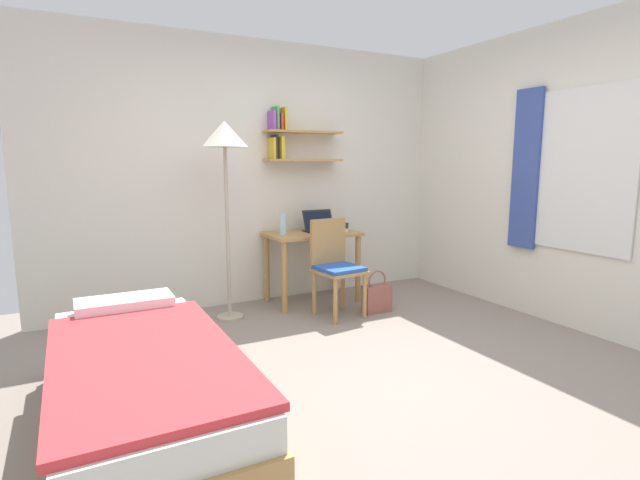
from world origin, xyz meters
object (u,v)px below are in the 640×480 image
(bed, at_px, (144,387))
(book_stack, at_px, (335,227))
(water_bottle, at_px, (283,224))
(handbag, at_px, (377,298))
(standing_lamp, at_px, (225,145))
(desk, at_px, (312,247))
(laptop, at_px, (320,226))
(desk_chair, at_px, (335,264))

(bed, xyz_separation_m, book_stack, (2.15, 1.74, 0.52))
(water_bottle, distance_m, handbag, 1.15)
(water_bottle, xyz_separation_m, handbag, (0.70, -0.61, -0.68))
(book_stack, distance_m, handbag, 0.88)
(bed, distance_m, standing_lamp, 2.30)
(desk, bearing_deg, laptop, 21.95)
(handbag, bearing_deg, desk, 121.49)
(laptop, bearing_deg, book_stack, -20.26)
(desk, bearing_deg, standing_lamp, -171.17)
(desk_chair, bearing_deg, laptop, 77.49)
(standing_lamp, xyz_separation_m, handbag, (1.30, -0.48, -1.42))
(water_bottle, bearing_deg, bed, -131.93)
(standing_lamp, height_order, laptop, standing_lamp)
(desk, bearing_deg, handbag, -58.51)
(desk, distance_m, laptop, 0.23)
(desk_chair, bearing_deg, water_bottle, 122.73)
(bed, xyz_separation_m, handbag, (2.26, 1.13, -0.10))
(desk_chair, distance_m, water_bottle, 0.67)
(standing_lamp, height_order, handbag, standing_lamp)
(laptop, distance_m, water_bottle, 0.44)
(book_stack, bearing_deg, desk_chair, -119.06)
(desk, relative_size, standing_lamp, 0.52)
(bed, relative_size, book_stack, 7.85)
(desk, distance_m, book_stack, 0.33)
(bed, relative_size, desk_chair, 2.18)
(standing_lamp, bearing_deg, desk, 8.83)
(desk, height_order, water_bottle, water_bottle)
(laptop, distance_m, handbag, 0.95)
(standing_lamp, bearing_deg, water_bottle, 12.79)
(laptop, height_order, book_stack, laptop)
(desk_chair, distance_m, laptop, 0.62)
(bed, height_order, standing_lamp, standing_lamp)
(desk, xyz_separation_m, water_bottle, (-0.32, -0.01, 0.25))
(book_stack, xyz_separation_m, handbag, (0.12, -0.61, -0.62))
(desk, distance_m, water_bottle, 0.41)
(bed, height_order, laptop, laptop)
(desk_chair, relative_size, laptop, 2.66)
(bed, distance_m, desk, 2.59)
(standing_lamp, distance_m, book_stack, 1.44)
(standing_lamp, distance_m, handbag, 1.98)
(desk_chair, height_order, standing_lamp, standing_lamp)
(desk_chair, height_order, laptop, laptop)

